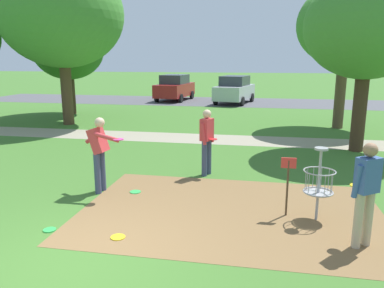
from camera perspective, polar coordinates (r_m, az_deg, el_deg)
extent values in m
plane|color=#3D6B28|center=(6.12, -17.31, -16.76)|extent=(160.00, 160.00, 0.00)
cube|color=brown|center=(7.63, 5.80, -10.11)|extent=(5.89, 4.01, 0.01)
cylinder|color=#9E9EA3|center=(7.39, 18.55, -5.94)|extent=(0.05, 0.05, 1.35)
cylinder|color=#9E9EA3|center=(7.20, 18.94, -0.69)|extent=(0.24, 0.24, 0.04)
torus|color=#9E9EA3|center=(7.31, 18.71, -3.89)|extent=(0.58, 0.58, 0.02)
torus|color=#9E9EA3|center=(7.43, 18.49, -6.85)|extent=(0.55, 0.55, 0.03)
cylinder|color=#9E9EA3|center=(7.44, 18.47, -7.00)|extent=(0.48, 0.48, 0.02)
cylinder|color=gray|center=(7.40, 20.42, -5.43)|extent=(0.01, 0.01, 0.40)
cylinder|color=gray|center=(7.53, 19.91, -5.10)|extent=(0.01, 0.01, 0.40)
cylinder|color=gray|center=(7.59, 18.92, -4.88)|extent=(0.01, 0.01, 0.40)
cylinder|color=gray|center=(7.57, 17.82, -4.85)|extent=(0.01, 0.01, 0.40)
cylinder|color=gray|center=(7.47, 16.99, -5.02)|extent=(0.01, 0.01, 0.40)
cylinder|color=gray|center=(7.34, 16.75, -5.33)|extent=(0.01, 0.01, 0.40)
cylinder|color=gray|center=(7.21, 17.22, -5.68)|extent=(0.01, 0.01, 0.40)
cylinder|color=gray|center=(7.14, 18.25, -5.93)|extent=(0.01, 0.01, 0.40)
cylinder|color=gray|center=(7.16, 19.42, -5.96)|extent=(0.01, 0.01, 0.40)
cylinder|color=gray|center=(7.27, 20.25, -5.76)|extent=(0.01, 0.01, 0.40)
cylinder|color=#4C3823|center=(7.46, 14.18, -6.48)|extent=(0.04, 0.04, 1.10)
cube|color=red|center=(7.32, 14.39, -2.78)|extent=(0.28, 0.03, 0.20)
cylinder|color=#384260|center=(9.87, 2.54, -1.94)|extent=(0.14, 0.14, 0.92)
cylinder|color=#384260|center=(9.68, 1.88, -2.22)|extent=(0.14, 0.14, 0.92)
cube|color=#D1383D|center=(9.61, 2.25, 2.19)|extent=(0.34, 0.42, 0.56)
sphere|color=beige|center=(9.55, 2.27, 4.55)|extent=(0.22, 0.22, 0.22)
cylinder|color=#D1383D|center=(9.78, 2.91, 1.87)|extent=(0.19, 0.14, 0.55)
cylinder|color=#D1383D|center=(9.46, 1.77, 1.50)|extent=(0.19, 0.14, 0.55)
cylinder|color=red|center=(9.57, 3.17, 0.73)|extent=(0.22, 0.22, 0.02)
cylinder|color=tan|center=(6.62, 23.76, -10.55)|extent=(0.14, 0.14, 0.92)
cylinder|color=tan|center=(6.78, 25.02, -10.13)|extent=(0.14, 0.14, 0.92)
cube|color=#385693|center=(6.46, 25.00, -4.27)|extent=(0.42, 0.39, 0.56)
sphere|color=#9E7051|center=(6.37, 25.33, -0.81)|extent=(0.22, 0.22, 0.22)
cylinder|color=#385693|center=(6.36, 23.67, -5.19)|extent=(0.17, 0.19, 0.55)
cylinder|color=#385693|center=(6.64, 25.87, -4.68)|extent=(0.17, 0.19, 0.55)
cylinder|color=gold|center=(6.64, 23.64, -5.78)|extent=(0.22, 0.22, 0.02)
cylinder|color=#384260|center=(8.87, -13.36, -3.98)|extent=(0.14, 0.14, 0.92)
cylinder|color=#384260|center=(8.69, -14.08, -4.37)|extent=(0.14, 0.14, 0.92)
cube|color=#D1383D|center=(8.59, -13.98, 0.56)|extent=(0.42, 0.40, 0.60)
sphere|color=beige|center=(8.49, -13.77, 3.17)|extent=(0.22, 0.22, 0.22)
cylinder|color=#D1383D|center=(8.29, -12.78, 1.01)|extent=(0.59, 0.15, 0.21)
cylinder|color=#E53D99|center=(8.16, -11.05, 0.70)|extent=(0.22, 0.22, 0.02)
cylinder|color=#D1383D|center=(8.81, -14.48, 1.14)|extent=(0.48, 0.14, 0.37)
cylinder|color=gold|center=(6.70, -11.12, -13.63)|extent=(0.25, 0.25, 0.02)
cylinder|color=green|center=(7.28, -20.70, -12.02)|extent=(0.22, 0.22, 0.02)
cylinder|color=green|center=(8.72, -8.55, -7.16)|extent=(0.25, 0.25, 0.02)
cylinder|color=#4C3823|center=(18.26, -18.36, 7.23)|extent=(0.50, 0.50, 2.82)
ellipsoid|color=#428433|center=(18.29, -19.14, 18.03)|extent=(5.43, 5.43, 4.61)
cylinder|color=#422D1E|center=(13.35, 23.91, 4.32)|extent=(0.43, 0.43, 2.51)
ellipsoid|color=#428433|center=(13.28, 24.99, 15.90)|extent=(3.85, 3.85, 3.27)
cylinder|color=#422D1E|center=(21.75, -17.75, 7.04)|extent=(0.43, 0.43, 2.05)
ellipsoid|color=#2D6623|center=(21.67, -18.19, 13.42)|extent=(3.73, 3.73, 3.17)
cylinder|color=brown|center=(17.57, 21.42, 6.86)|extent=(0.44, 0.44, 2.85)
ellipsoid|color=#428433|center=(17.56, 22.22, 16.38)|extent=(4.01, 4.01, 3.41)
cube|color=#4C4C51|center=(26.89, 4.94, 6.38)|extent=(36.00, 6.00, 0.01)
cube|color=maroon|center=(27.74, -2.61, 8.15)|extent=(2.24, 4.37, 0.90)
cube|color=#2D333D|center=(27.69, -2.63, 9.74)|extent=(1.81, 2.34, 0.64)
cylinder|color=black|center=(29.30, -3.43, 7.50)|extent=(0.24, 0.62, 0.60)
cylinder|color=black|center=(28.73, -0.03, 7.42)|extent=(0.24, 0.62, 0.60)
cylinder|color=black|center=(26.88, -5.35, 7.00)|extent=(0.24, 0.62, 0.60)
cylinder|color=black|center=(26.26, -1.68, 6.92)|extent=(0.24, 0.62, 0.60)
cube|color=#B2B7BC|center=(25.98, 6.44, 7.78)|extent=(2.62, 4.48, 0.90)
cube|color=#2D333D|center=(25.93, 6.48, 9.47)|extent=(2.00, 2.46, 0.64)
cylinder|color=black|center=(27.52, 5.36, 7.13)|extent=(0.30, 0.62, 0.60)
cylinder|color=black|center=(27.05, 9.03, 6.94)|extent=(0.30, 0.62, 0.60)
cylinder|color=black|center=(25.05, 3.59, 6.62)|extent=(0.30, 0.62, 0.60)
cylinder|color=black|center=(24.54, 7.59, 6.40)|extent=(0.30, 0.62, 0.60)
cube|color=gray|center=(14.39, -0.22, 0.88)|extent=(40.00, 1.80, 0.00)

